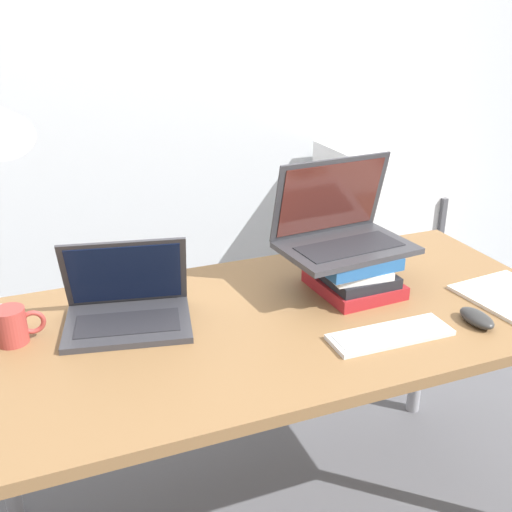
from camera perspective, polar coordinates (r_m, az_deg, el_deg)
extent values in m
cube|color=silver|center=(2.58, -9.57, 19.53)|extent=(8.00, 0.05, 2.70)
cube|color=brown|center=(1.59, 1.91, -6.19)|extent=(1.60, 0.76, 0.03)
cylinder|color=gray|center=(2.35, 15.50, -7.00)|extent=(0.05, 0.05, 0.70)
cube|color=#333338|center=(1.56, -12.06, -6.30)|extent=(0.35, 0.28, 0.02)
cube|color=#232328|center=(1.55, -12.10, -6.25)|extent=(0.28, 0.17, 0.00)
cube|color=#333338|center=(1.57, -12.35, -1.57)|extent=(0.33, 0.16, 0.21)
cube|color=#0F1938|center=(1.57, -12.35, -1.70)|extent=(0.29, 0.14, 0.18)
cube|color=maroon|center=(1.73, 9.30, -2.67)|extent=(0.22, 0.25, 0.04)
cube|color=black|center=(1.73, 8.93, -1.46)|extent=(0.19, 0.26, 0.03)
cube|color=white|center=(1.70, 8.95, -0.98)|extent=(0.18, 0.22, 0.02)
cube|color=#235693|center=(1.69, 8.85, -0.12)|extent=(0.23, 0.23, 0.03)
cube|color=#333338|center=(1.68, 8.60, 0.79)|extent=(0.38, 0.27, 0.02)
cube|color=#232328|center=(1.67, 8.90, 0.91)|extent=(0.30, 0.15, 0.00)
cube|color=#333338|center=(1.71, 7.09, 5.64)|extent=(0.36, 0.10, 0.23)
cube|color=#4C1E19|center=(1.71, 7.17, 5.57)|extent=(0.32, 0.08, 0.20)
cube|color=silver|center=(1.52, 12.67, -7.34)|extent=(0.31, 0.11, 0.01)
cube|color=silver|center=(1.52, 12.70, -7.11)|extent=(0.29, 0.09, 0.00)
ellipsoid|color=#2D2D2D|center=(1.64, 20.28, -5.56)|extent=(0.06, 0.11, 0.03)
cylinder|color=#9E3833|center=(1.56, -22.33, -6.19)|extent=(0.08, 0.08, 0.09)
torus|color=#9E3833|center=(1.56, -20.50, -5.93)|extent=(0.06, 0.01, 0.06)
cube|color=white|center=(2.84, 11.62, 1.15)|extent=(0.49, 0.46, 0.91)
cube|color=#4C4C51|center=(2.73, 16.99, 0.69)|extent=(0.02, 0.02, 0.46)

